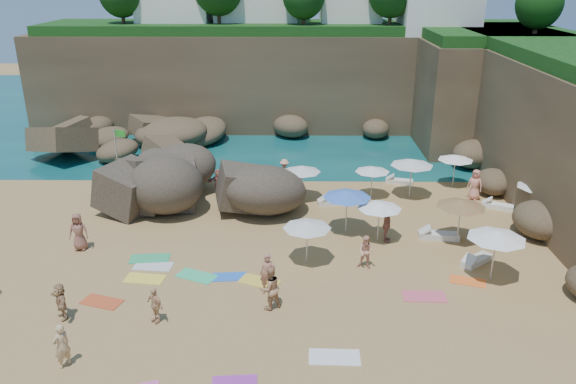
{
  "coord_description": "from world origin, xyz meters",
  "views": [
    {
      "loc": [
        2.36,
        -24.51,
        12.85
      ],
      "look_at": [
        2.0,
        3.0,
        2.0
      ],
      "focal_mm": 35.0,
      "sensor_mm": 36.0,
      "label": 1
    }
  ],
  "objects_px": {
    "person_stand_1": "(270,288)",
    "person_stand_3": "(387,225)",
    "person_stand_2": "(284,172)",
    "parasol_2": "(456,157)",
    "person_stand_6": "(62,346)",
    "lounger_0": "(271,200)",
    "person_stand_4": "(475,185)",
    "person_stand_5": "(218,181)",
    "flag_pole": "(118,150)",
    "parasol_0": "(286,176)",
    "rock_outcrop": "(210,194)",
    "parasol_1": "(372,169)"
  },
  "relations": [
    {
      "from": "lounger_0",
      "to": "rock_outcrop",
      "type": "bearing_deg",
      "value": 150.77
    },
    {
      "from": "parasol_0",
      "to": "person_stand_2",
      "type": "height_order",
      "value": "parasol_0"
    },
    {
      "from": "person_stand_1",
      "to": "person_stand_3",
      "type": "bearing_deg",
      "value": -164.59
    },
    {
      "from": "person_stand_5",
      "to": "parasol_0",
      "type": "bearing_deg",
      "value": -46.03
    },
    {
      "from": "parasol_0",
      "to": "person_stand_1",
      "type": "height_order",
      "value": "parasol_0"
    },
    {
      "from": "person_stand_1",
      "to": "lounger_0",
      "type": "bearing_deg",
      "value": -119.95
    },
    {
      "from": "parasol_2",
      "to": "person_stand_6",
      "type": "xyz_separation_m",
      "value": [
        -18.15,
        -17.89,
        -1.07
      ]
    },
    {
      "from": "person_stand_2",
      "to": "person_stand_3",
      "type": "xyz_separation_m",
      "value": [
        5.33,
        -8.15,
        0.05
      ]
    },
    {
      "from": "flag_pole",
      "to": "person_stand_2",
      "type": "distance_m",
      "value": 10.53
    },
    {
      "from": "person_stand_3",
      "to": "flag_pole",
      "type": "bearing_deg",
      "value": 75.47
    },
    {
      "from": "lounger_0",
      "to": "parasol_2",
      "type": "bearing_deg",
      "value": 2.64
    },
    {
      "from": "parasol_0",
      "to": "person_stand_6",
      "type": "height_order",
      "value": "parasol_0"
    },
    {
      "from": "rock_outcrop",
      "to": "parasol_2",
      "type": "xyz_separation_m",
      "value": [
        15.39,
        1.65,
        1.92
      ]
    },
    {
      "from": "parasol_0",
      "to": "person_stand_2",
      "type": "relative_size",
      "value": 1.22
    },
    {
      "from": "person_stand_1",
      "to": "person_stand_6",
      "type": "xyz_separation_m",
      "value": [
        -7.02,
        -3.7,
        -0.1
      ]
    },
    {
      "from": "parasol_1",
      "to": "parasol_2",
      "type": "xyz_separation_m",
      "value": [
        5.49,
        2.0,
        0.1
      ]
    },
    {
      "from": "person_stand_4",
      "to": "parasol_0",
      "type": "bearing_deg",
      "value": -135.96
    },
    {
      "from": "person_stand_2",
      "to": "person_stand_5",
      "type": "relative_size",
      "value": 1.15
    },
    {
      "from": "lounger_0",
      "to": "person_stand_2",
      "type": "distance_m",
      "value": 3.21
    },
    {
      "from": "person_stand_2",
      "to": "person_stand_4",
      "type": "bearing_deg",
      "value": -170.02
    },
    {
      "from": "person_stand_2",
      "to": "person_stand_3",
      "type": "height_order",
      "value": "person_stand_3"
    },
    {
      "from": "person_stand_1",
      "to": "person_stand_2",
      "type": "distance_m",
      "value": 14.35
    },
    {
      "from": "parasol_1",
      "to": "person_stand_1",
      "type": "height_order",
      "value": "parasol_1"
    },
    {
      "from": "person_stand_6",
      "to": "person_stand_5",
      "type": "bearing_deg",
      "value": -156.07
    },
    {
      "from": "rock_outcrop",
      "to": "lounger_0",
      "type": "distance_m",
      "value": 4.0
    },
    {
      "from": "person_stand_6",
      "to": "flag_pole",
      "type": "bearing_deg",
      "value": -135.12
    },
    {
      "from": "person_stand_1",
      "to": "person_stand_2",
      "type": "bearing_deg",
      "value": -123.53
    },
    {
      "from": "person_stand_6",
      "to": "parasol_0",
      "type": "bearing_deg",
      "value": -172.06
    },
    {
      "from": "parasol_2",
      "to": "person_stand_6",
      "type": "height_order",
      "value": "parasol_2"
    },
    {
      "from": "lounger_0",
      "to": "person_stand_6",
      "type": "distance_m",
      "value": 16.4
    },
    {
      "from": "flag_pole",
      "to": "person_stand_4",
      "type": "xyz_separation_m",
      "value": [
        21.88,
        -1.86,
        -1.49
      ]
    },
    {
      "from": "person_stand_4",
      "to": "person_stand_5",
      "type": "height_order",
      "value": "person_stand_4"
    },
    {
      "from": "parasol_0",
      "to": "flag_pole",
      "type": "bearing_deg",
      "value": 164.99
    },
    {
      "from": "person_stand_2",
      "to": "parasol_0",
      "type": "bearing_deg",
      "value": 114.41
    },
    {
      "from": "rock_outcrop",
      "to": "parasol_2",
      "type": "bearing_deg",
      "value": 6.1
    },
    {
      "from": "rock_outcrop",
      "to": "person_stand_6",
      "type": "distance_m",
      "value": 16.5
    },
    {
      "from": "lounger_0",
      "to": "person_stand_5",
      "type": "distance_m",
      "value": 3.75
    },
    {
      "from": "parasol_1",
      "to": "lounger_0",
      "type": "height_order",
      "value": "parasol_1"
    },
    {
      "from": "flag_pole",
      "to": "parasol_0",
      "type": "height_order",
      "value": "flag_pole"
    },
    {
      "from": "flag_pole",
      "to": "person_stand_1",
      "type": "xyz_separation_m",
      "value": [
        10.08,
        -13.83,
        -1.48
      ]
    },
    {
      "from": "flag_pole",
      "to": "parasol_1",
      "type": "relative_size",
      "value": 1.82
    },
    {
      "from": "parasol_1",
      "to": "person_stand_3",
      "type": "height_order",
      "value": "parasol_1"
    },
    {
      "from": "lounger_0",
      "to": "person_stand_3",
      "type": "distance_m",
      "value": 8.01
    },
    {
      "from": "parasol_2",
      "to": "person_stand_6",
      "type": "distance_m",
      "value": 25.51
    },
    {
      "from": "parasol_1",
      "to": "person_stand_4",
      "type": "height_order",
      "value": "parasol_1"
    },
    {
      "from": "parasol_2",
      "to": "lounger_0",
      "type": "bearing_deg",
      "value": -166.05
    },
    {
      "from": "person_stand_1",
      "to": "person_stand_6",
      "type": "bearing_deg",
      "value": -4.47
    },
    {
      "from": "parasol_2",
      "to": "lounger_0",
      "type": "relative_size",
      "value": 1.44
    },
    {
      "from": "person_stand_6",
      "to": "rock_outcrop",
      "type": "bearing_deg",
      "value": -154.66
    },
    {
      "from": "person_stand_5",
      "to": "person_stand_6",
      "type": "height_order",
      "value": "person_stand_6"
    }
  ]
}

